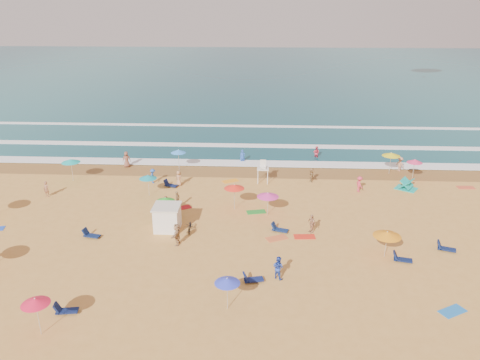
{
  "coord_description": "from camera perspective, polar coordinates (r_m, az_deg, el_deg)",
  "views": [
    {
      "loc": [
        3.85,
        -36.17,
        17.91
      ],
      "look_at": [
        1.74,
        6.0,
        1.5
      ],
      "focal_mm": 35.0,
      "sensor_mm": 36.0,
      "label": 1
    }
  ],
  "objects": [
    {
      "name": "beach_umbrellas",
      "position": [
        39.66,
        -2.72,
        -2.3
      ],
      "size": [
        57.68,
        29.31,
        0.73
      ],
      "color": "orange",
      "rests_on": "ground"
    },
    {
      "name": "cabana",
      "position": [
        39.15,
        -8.85,
        -4.63
      ],
      "size": [
        2.0,
        2.0,
        2.0
      ],
      "primitive_type": "cube",
      "color": "white",
      "rests_on": "ground"
    },
    {
      "name": "surf_foam",
      "position": [
        60.31,
        -0.93,
        4.06
      ],
      "size": [
        200.0,
        18.7,
        0.05
      ],
      "color": "white",
      "rests_on": "ground"
    },
    {
      "name": "lifeguard_stand",
      "position": [
        48.48,
        2.8,
        0.86
      ],
      "size": [
        1.2,
        1.2,
        2.1
      ],
      "primitive_type": null,
      "color": "white",
      "rests_on": "ground"
    },
    {
      "name": "wet_sand",
      "position": [
        52.0,
        -1.56,
        1.09
      ],
      "size": [
        220.0,
        220.0,
        0.0
      ],
      "primitive_type": "plane",
      "color": "olive",
      "rests_on": "ground"
    },
    {
      "name": "beachgoers",
      "position": [
        44.26,
        -2.36,
        -1.52
      ],
      "size": [
        39.39,
        27.4,
        2.12
      ],
      "color": "blue",
      "rests_on": "ground"
    },
    {
      "name": "ground",
      "position": [
        40.55,
        -2.89,
        -5.01
      ],
      "size": [
        220.0,
        220.0,
        0.0
      ],
      "primitive_type": "plane",
      "color": "gold",
      "rests_on": "ground"
    },
    {
      "name": "ocean",
      "position": [
        121.56,
        1.04,
        12.76
      ],
      "size": [
        220.0,
        140.0,
        0.18
      ],
      "primitive_type": "cube",
      "color": "#0C4756",
      "rests_on": "ground"
    },
    {
      "name": "loungers",
      "position": [
        37.0,
        7.21,
        -7.6
      ],
      "size": [
        47.58,
        21.49,
        0.34
      ],
      "color": "#0E1E4A",
      "rests_on": "ground"
    },
    {
      "name": "bicycle",
      "position": [
        38.8,
        -6.13,
        -5.66
      ],
      "size": [
        0.66,
        1.7,
        0.88
      ],
      "primitive_type": "imported",
      "rotation": [
        0.0,
        0.0,
        0.05
      ],
      "color": "black",
      "rests_on": "ground"
    },
    {
      "name": "popup_tents",
      "position": [
        44.67,
        26.31,
        -3.91
      ],
      "size": [
        9.17,
        17.08,
        1.2
      ],
      "color": "#D72FA5",
      "rests_on": "ground"
    },
    {
      "name": "cabana_roof",
      "position": [
        38.7,
        -8.94,
        -3.22
      ],
      "size": [
        2.2,
        2.2,
        0.12
      ],
      "primitive_type": "cube",
      "color": "silver",
      "rests_on": "cabana"
    },
    {
      "name": "towels",
      "position": [
        38.83,
        -3.78,
        -6.25
      ],
      "size": [
        47.19,
        23.33,
        0.03
      ],
      "color": "#B51624",
      "rests_on": "ground"
    }
  ]
}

